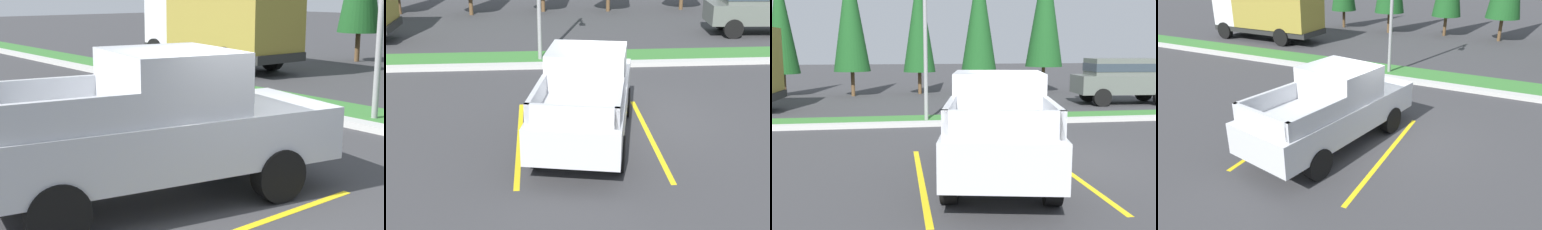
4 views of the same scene
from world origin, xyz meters
TOP-DOWN VIEW (x-y plane):
  - ground_plane at (0.00, 0.00)m, footprint 120.00×120.00m
  - parking_line_near at (-2.50, -0.97)m, footprint 0.12×4.80m
  - parking_line_far at (0.60, -0.97)m, footprint 0.12×4.80m
  - curb_strip at (0.00, 5.00)m, footprint 56.00×0.40m
  - grass_median at (0.00, 6.10)m, footprint 56.00×1.80m
  - pickup_truck_main at (-0.94, -0.92)m, footprint 2.89×5.49m
  - cargo_truck_distant at (-10.94, 9.28)m, footprint 6.88×2.70m

SIDE VIEW (x-z plane):
  - ground_plane at x=0.00m, z-range 0.00..0.00m
  - parking_line_near at x=-2.50m, z-range 0.00..0.01m
  - parking_line_far at x=0.60m, z-range 0.00..0.01m
  - grass_median at x=0.00m, z-range 0.00..0.06m
  - curb_strip at x=0.00m, z-range 0.00..0.15m
  - pickup_truck_main at x=-0.94m, z-range -0.01..2.09m
  - cargo_truck_distant at x=-10.94m, z-range 0.15..3.55m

